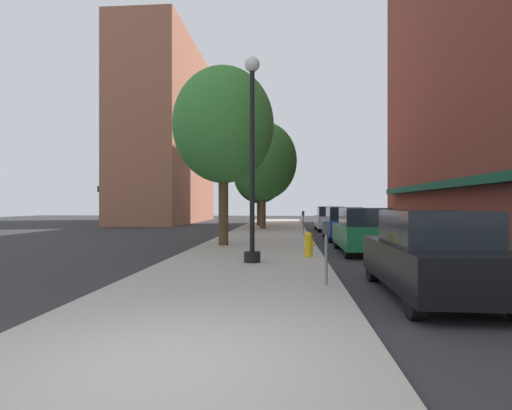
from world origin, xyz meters
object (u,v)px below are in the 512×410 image
fire_hydrant (309,244)px  parking_meter_far (303,220)px  tree_near (263,161)px  car_blue (343,224)px  tree_far (259,174)px  car_green (364,231)px  tree_mid (223,126)px  lamppost (252,155)px  car_silver (329,219)px  parking_meter_near (326,245)px  car_black (432,255)px

fire_hydrant → parking_meter_far: size_ratio=0.60×
fire_hydrant → tree_near: tree_near is taller
car_blue → tree_far: bearing=110.8°
tree_near → car_green: bearing=-70.9°
tree_mid → tree_near: bearing=85.7°
lamppost → car_silver: (3.77, 16.41, -2.39)m
parking_meter_near → car_black: car_black is taller
parking_meter_near → tree_near: (-2.57, 19.83, 3.83)m
tree_far → car_silver: bearing=-45.8°
tree_mid → car_silver: (5.40, 11.45, -4.21)m
tree_mid → car_blue: (5.40, 4.26, -4.21)m
parking_meter_near → car_blue: size_ratio=0.30×
lamppost → parking_meter_near: size_ratio=4.50×
parking_meter_near → tree_far: size_ratio=0.20×
lamppost → car_blue: size_ratio=1.37×
tree_near → car_green: tree_near is taller
lamppost → tree_far: tree_far is taller
parking_meter_far → car_blue: (1.95, -1.77, -0.14)m
lamppost → parking_meter_far: size_ratio=4.50×
tree_near → car_black: tree_near is taller
car_blue → tree_mid: bearing=-143.3°
tree_near → car_blue: (4.52, -7.37, -3.97)m
lamppost → car_blue: lamppost is taller
parking_meter_near → car_blue: (1.95, 12.46, -0.14)m
tree_mid → car_green: size_ratio=1.70×
tree_near → fire_hydrant: bearing=-80.9°
tree_far → parking_meter_near: bearing=-82.7°
fire_hydrant → car_silver: car_silver is taller
lamppost → car_black: 5.80m
parking_meter_far → parking_meter_near: bearing=-90.0°
tree_mid → car_blue: 8.07m
lamppost → tree_mid: 5.53m
tree_near → car_blue: size_ratio=1.71×
fire_hydrant → parking_meter_far: bearing=89.1°
parking_meter_near → car_blue: bearing=81.1°
car_blue → tree_near: bearing=120.0°
lamppost → tree_mid: bearing=108.2°
car_black → car_green: size_ratio=1.00×
parking_meter_near → parking_meter_far: bearing=90.0°
tree_mid → car_silver: tree_mid is taller
parking_meter_near → tree_far: bearing=97.3°
parking_meter_near → car_silver: bearing=84.3°
car_black → car_silver: (0.00, 20.11, 0.00)m
tree_mid → tree_far: 16.75m
tree_mid → parking_meter_near: bearing=-67.2°
car_green → tree_far: bearing=105.0°
fire_hydrant → tree_mid: (-3.31, 3.51, 4.50)m
lamppost → parking_meter_near: lamppost is taller
car_black → car_blue: 12.93m
fire_hydrant → car_black: car_black is taller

